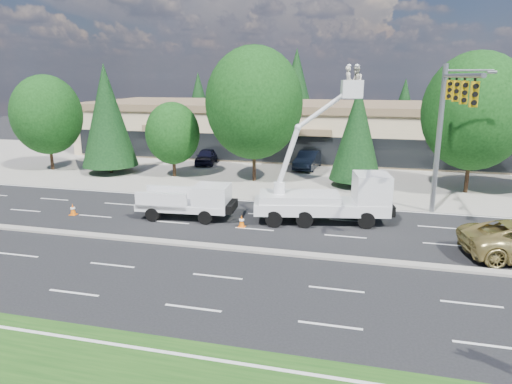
# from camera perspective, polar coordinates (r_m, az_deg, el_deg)

# --- Properties ---
(ground) EXTENTS (140.00, 140.00, 0.00)m
(ground) POSITION_cam_1_polar(r_m,az_deg,el_deg) (22.58, -2.22, -7.23)
(ground) COLOR black
(ground) RESTS_ON ground
(concrete_apron) EXTENTS (140.00, 22.00, 0.01)m
(concrete_apron) POSITION_cam_1_polar(r_m,az_deg,el_deg) (41.43, 5.51, 2.69)
(concrete_apron) COLOR gray
(concrete_apron) RESTS_ON ground
(road_median) EXTENTS (120.00, 0.55, 0.12)m
(road_median) POSITION_cam_1_polar(r_m,az_deg,el_deg) (22.56, -2.22, -7.08)
(road_median) COLOR gray
(road_median) RESTS_ON ground
(strip_mall) EXTENTS (50.40, 15.40, 5.50)m
(strip_mall) POSITION_cam_1_polar(r_m,az_deg,el_deg) (50.78, 7.29, 8.00)
(strip_mall) COLOR tan
(strip_mall) RESTS_ON ground
(tree_front_a) EXTENTS (6.09, 6.09, 8.45)m
(tree_front_a) POSITION_cam_1_polar(r_m,az_deg,el_deg) (45.02, -24.69, 8.75)
(tree_front_a) COLOR #332114
(tree_front_a) RESTS_ON ground
(tree_front_b) EXTENTS (4.75, 4.75, 9.36)m
(tree_front_b) POSITION_cam_1_polar(r_m,az_deg,el_deg) (41.56, -18.12, 9.09)
(tree_front_b) COLOR #332114
(tree_front_b) RESTS_ON ground
(tree_front_c) EXTENTS (4.51, 4.51, 6.26)m
(tree_front_c) POSITION_cam_1_polar(r_m,az_deg,el_deg) (38.87, -10.37, 7.22)
(tree_front_c) COLOR #332114
(tree_front_c) RESTS_ON ground
(tree_front_d) EXTENTS (7.67, 7.67, 10.64)m
(tree_front_d) POSITION_cam_1_polar(r_m,az_deg,el_deg) (36.33, -0.24, 11.05)
(tree_front_d) COLOR #332114
(tree_front_d) RESTS_ON ground
(tree_front_e) EXTENTS (3.95, 3.95, 7.78)m
(tree_front_e) POSITION_cam_1_polar(r_m,az_deg,el_deg) (35.41, 12.52, 7.28)
(tree_front_e) COLOR #332114
(tree_front_e) RESTS_ON ground
(tree_front_f) EXTENTS (7.24, 7.24, 10.04)m
(tree_front_f) POSITION_cam_1_polar(r_m,az_deg,el_deg) (35.95, 25.67, 9.07)
(tree_front_f) COLOR #332114
(tree_front_f) RESTS_ON ground
(tree_back_a) EXTENTS (4.50, 4.50, 8.86)m
(tree_back_a) POSITION_cam_1_polar(r_m,az_deg,el_deg) (66.70, -7.17, 11.13)
(tree_back_a) COLOR #332114
(tree_back_a) RESTS_ON ground
(tree_back_b) EXTENTS (6.05, 6.05, 11.92)m
(tree_back_b) POSITION_cam_1_polar(r_m,az_deg,el_deg) (62.98, 5.05, 12.50)
(tree_back_b) COLOR #332114
(tree_back_b) RESTS_ON ground
(tree_back_c) EXTENTS (4.09, 4.09, 8.07)m
(tree_back_c) POSITION_cam_1_polar(r_m,az_deg,el_deg) (62.42, 18.00, 9.96)
(tree_back_c) COLOR #332114
(tree_back_c) RESTS_ON ground
(tree_back_d) EXTENTS (4.40, 4.40, 8.67)m
(tree_back_d) POSITION_cam_1_polar(r_m,az_deg,el_deg) (64.31, 28.87, 9.30)
(tree_back_d) COLOR #332114
(tree_back_d) RESTS_ON ground
(signal_mast) EXTENTS (2.76, 10.16, 9.00)m
(signal_mast) POSITION_cam_1_polar(r_m,az_deg,el_deg) (27.60, 22.78, 8.57)
(signal_mast) COLOR gray
(signal_mast) RESTS_ON ground
(utility_pickup) EXTENTS (5.60, 2.49, 2.09)m
(utility_pickup) POSITION_cam_1_polar(r_m,az_deg,el_deg) (27.42, -8.17, -1.56)
(utility_pickup) COLOR white
(utility_pickup) RESTS_ON ground
(bucket_truck) EXTENTS (7.94, 3.74, 8.91)m
(bucket_truck) POSITION_cam_1_polar(r_m,az_deg,el_deg) (26.52, 9.39, 0.06)
(bucket_truck) COLOR white
(bucket_truck) RESTS_ON ground
(traffic_cone_a) EXTENTS (0.40, 0.40, 0.70)m
(traffic_cone_a) POSITION_cam_1_polar(r_m,az_deg,el_deg) (30.17, -21.92, -2.03)
(traffic_cone_a) COLOR #E95F07
(traffic_cone_a) RESTS_ON ground
(traffic_cone_b) EXTENTS (0.40, 0.40, 0.70)m
(traffic_cone_b) POSITION_cam_1_polar(r_m,az_deg,el_deg) (27.15, -6.45, -2.81)
(traffic_cone_b) COLOR #E95F07
(traffic_cone_b) RESTS_ON ground
(traffic_cone_c) EXTENTS (0.40, 0.40, 0.70)m
(traffic_cone_c) POSITION_cam_1_polar(r_m,az_deg,el_deg) (25.75, -1.81, -3.67)
(traffic_cone_c) COLOR #E95F07
(traffic_cone_c) RESTS_ON ground
(parked_car_west) EXTENTS (2.42, 4.53, 1.47)m
(parked_car_west) POSITION_cam_1_polar(r_m,az_deg,el_deg) (44.53, -6.24, 4.44)
(parked_car_west) COLOR black
(parked_car_west) RESTS_ON ground
(parked_car_east) EXTENTS (2.27, 5.18, 1.66)m
(parked_car_east) POSITION_cam_1_polar(r_m,az_deg,el_deg) (42.17, 6.55, 4.01)
(parked_car_east) COLOR black
(parked_car_east) RESTS_ON ground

